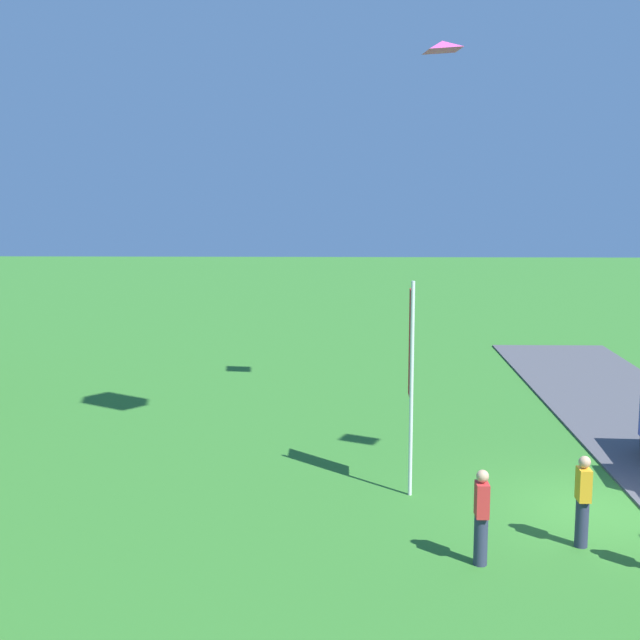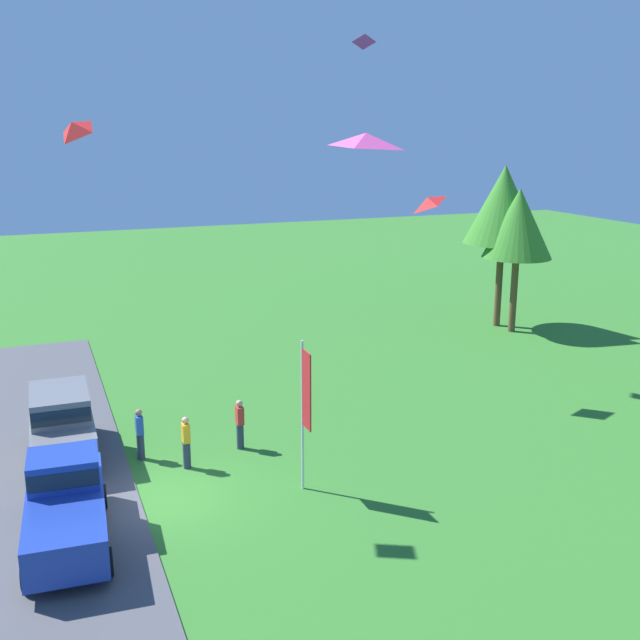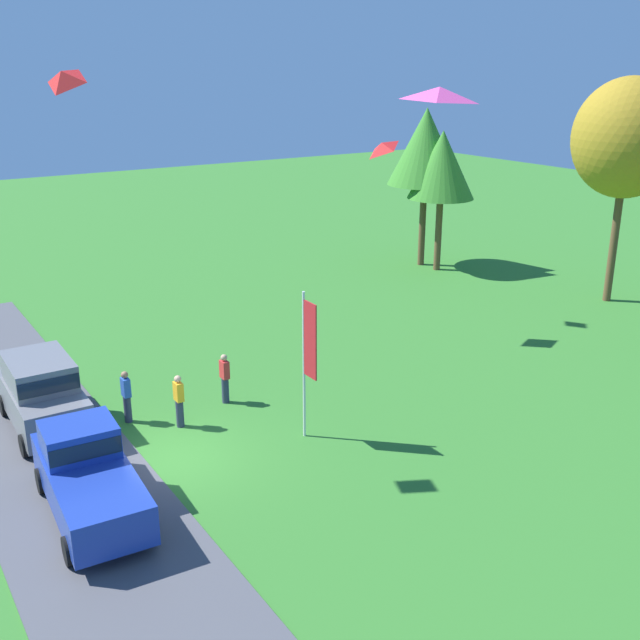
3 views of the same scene
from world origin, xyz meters
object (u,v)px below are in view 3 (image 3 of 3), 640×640
object	(u,v)px
person_on_lawn	(225,378)
person_beside_suv	(179,401)
kite_diamond_high_right	(381,147)
tree_far_left	(426,147)
flag_banner	(308,349)
car_suv_by_flagpole	(41,390)
tree_left_of_center	(442,165)
tree_far_right	(627,139)
kite_diamond_trailing_tail	(440,94)
person_watching_sky	(127,396)
kite_diamond_low_drifter	(62,78)
car_pickup_far_end	(88,474)

from	to	relation	value
person_on_lawn	person_beside_suv	world-z (taller)	same
person_beside_suv	kite_diamond_high_right	size ratio (longest dim) A/B	1.58
tree_far_left	flag_banner	bearing A→B (deg)	-49.07
person_on_lawn	tree_far_left	xyz separation A→B (m)	(-10.40, 17.20, 5.59)
person_on_lawn	flag_banner	distance (m)	4.30
car_suv_by_flagpole	tree_left_of_center	world-z (taller)	tree_left_of_center
tree_left_of_center	tree_far_left	bearing A→B (deg)	-178.38
tree_left_of_center	tree_far_right	size ratio (longest dim) A/B	0.73
tree_far_right	flag_banner	world-z (taller)	tree_far_right
tree_left_of_center	tree_far_right	world-z (taller)	tree_far_right
car_suv_by_flagpole	person_on_lawn	bearing A→B (deg)	76.87
person_on_lawn	tree_far_right	world-z (taller)	tree_far_right
person_on_lawn	kite_diamond_trailing_tail	xyz separation A→B (m)	(10.16, -0.27, 9.30)
tree_far_right	kite_diamond_trailing_tail	bearing A→B (deg)	-62.77
person_beside_suv	kite_diamond_high_right	distance (m)	12.70
tree_far_right	person_watching_sky	bearing A→B (deg)	-89.90
car_suv_by_flagpole	kite_diamond_trailing_tail	distance (m)	15.41
kite_diamond_trailing_tail	kite_diamond_low_drifter	distance (m)	9.66
kite_diamond_trailing_tail	kite_diamond_low_drifter	size ratio (longest dim) A/B	1.18
person_beside_suv	flag_banner	xyz separation A→B (m)	(2.86, 2.91, 2.02)
flag_banner	kite_diamond_low_drifter	size ratio (longest dim) A/B	5.21
person_watching_sky	tree_left_of_center	bearing A→B (deg)	113.13
car_suv_by_flagpole	tree_left_of_center	xyz separation A→B (m)	(-7.82, 22.75, 4.34)
person_beside_suv	tree_far_left	world-z (taller)	tree_far_left
car_suv_by_flagpole	person_beside_suv	distance (m)	4.16
car_pickup_far_end	kite_diamond_high_right	world-z (taller)	kite_diamond_high_right
person_watching_sky	kite_diamond_trailing_tail	size ratio (longest dim) A/B	1.65
tree_left_of_center	flag_banner	xyz separation A→B (m)	(12.78, -16.27, -2.74)
car_pickup_far_end	person_watching_sky	distance (m)	5.07
person_watching_sky	kite_diamond_trailing_tail	bearing A→B (deg)	15.59
person_on_lawn	tree_far_left	world-z (taller)	tree_far_left
person_beside_suv	kite_diamond_high_right	xyz separation A→B (m)	(-3.40, 10.18, 6.79)
person_watching_sky	flag_banner	xyz separation A→B (m)	(4.05, 4.16, 2.02)
car_suv_by_flagpole	person_watching_sky	bearing A→B (deg)	68.44
person_beside_suv	kite_diamond_low_drifter	size ratio (longest dim) A/B	1.95
person_on_lawn	tree_far_left	distance (m)	20.86
flag_banner	tree_far_right	bearing A→B (deg)	101.95
car_pickup_far_end	tree_left_of_center	world-z (taller)	tree_left_of_center
kite_diamond_high_right	kite_diamond_low_drifter	world-z (taller)	kite_diamond_low_drifter
person_watching_sky	tree_far_right	xyz separation A→B (m)	(-0.04, 23.49, 6.66)
kite_diamond_high_right	person_watching_sky	bearing A→B (deg)	-79.05
kite_diamond_trailing_tail	kite_diamond_low_drifter	xyz separation A→B (m)	(-8.60, -4.39, 0.19)
car_suv_by_flagpole	tree_left_of_center	size ratio (longest dim) A/B	0.62
tree_far_right	flag_banner	xyz separation A→B (m)	(4.09, -19.33, -4.64)
tree_left_of_center	flag_banner	size ratio (longest dim) A/B	1.63
person_watching_sky	flag_banner	world-z (taller)	flag_banner
kite_diamond_high_right	kite_diamond_trailing_tail	xyz separation A→B (m)	(12.75, -8.49, 2.51)
tree_far_right	flag_banner	bearing A→B (deg)	-78.05
car_suv_by_flagpole	flag_banner	bearing A→B (deg)	52.53
person_on_lawn	tree_left_of_center	bearing A→B (deg)	117.85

